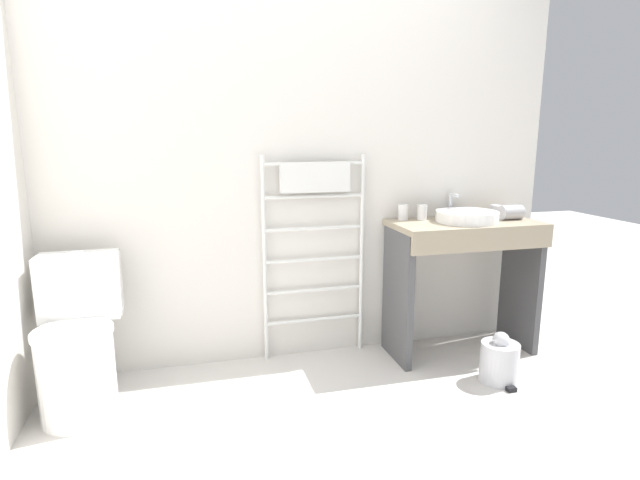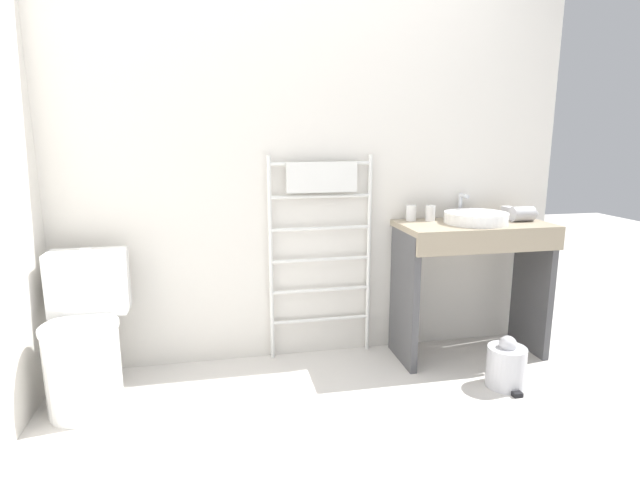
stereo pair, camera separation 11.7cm
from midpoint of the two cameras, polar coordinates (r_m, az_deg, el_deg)
The scene contains 10 objects.
wall_back at distance 2.98m, azimuth -0.27°, elevation 10.53°, with size 3.14×0.12×2.52m, color silver.
toilet at distance 2.75m, azimuth -24.17°, elevation -10.46°, with size 0.38×0.52×0.76m.
towel_radiator at distance 2.92m, azimuth 1.28°, elevation 2.68°, with size 0.62×0.06×1.22m.
vanity_counter at distance 3.13m, azimuth 18.07°, elevation -3.02°, with size 0.88×0.44×0.83m.
sink_basin at distance 3.07m, azimuth 18.45°, elevation 2.47°, with size 0.37×0.37×0.06m.
faucet at distance 3.22m, azimuth 16.88°, elevation 4.12°, with size 0.02×0.10×0.15m.
cup_near_wall at distance 3.07m, azimuth 11.46°, elevation 3.05°, with size 0.06×0.06×0.09m.
cup_near_edge at distance 3.08m, azimuth 13.57°, elevation 3.00°, with size 0.06×0.06×0.09m.
hair_dryer at distance 3.26m, azimuth 23.02°, elevation 2.81°, with size 0.18×0.19×0.09m.
trash_bin at distance 2.96m, azimuth 21.61°, elevation -13.17°, with size 0.21×0.24×0.29m.
Camera 2 is at (-0.53, -1.52, 1.33)m, focal length 28.00 mm.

